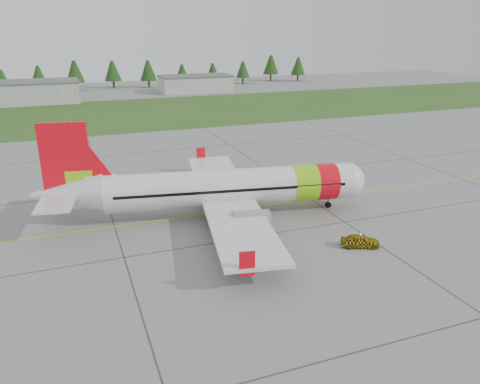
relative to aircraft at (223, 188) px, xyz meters
name	(u,v)px	position (x,y,z in m)	size (l,w,h in m)	color
ground	(265,235)	(2.40, -6.98, -3.40)	(320.00, 320.00, 0.00)	gray
aircraft	(223,188)	(0.00, 0.00, 0.00)	(38.66, 36.08, 11.78)	silver
follow_me_car	(361,229)	(10.32, -13.04, -1.47)	(1.55, 1.32, 3.86)	#DFBD0C
grass_strip	(141,113)	(2.40, 75.02, -3.38)	(320.00, 50.00, 0.03)	#30561E
taxi_guideline	(239,209)	(2.40, 1.02, -3.39)	(120.00, 0.25, 0.02)	gold
hangar_west	(21,93)	(-27.60, 103.02, -0.40)	(32.00, 14.00, 6.00)	#A8A8A3
hangar_east	(195,84)	(27.40, 111.02, -0.80)	(24.00, 12.00, 5.20)	#A8A8A3
treeline	(114,74)	(2.40, 131.02, 1.60)	(160.00, 8.00, 10.00)	#1C3F14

